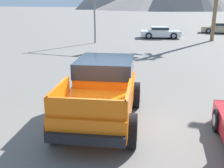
% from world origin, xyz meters
% --- Properties ---
extents(ground_plane, '(320.00, 320.00, 0.00)m').
position_xyz_m(ground_plane, '(0.00, 0.00, 0.00)').
color(ground_plane, slate).
extents(orange_pickup_truck, '(3.07, 5.04, 1.85)m').
position_xyz_m(orange_pickup_truck, '(-0.21, 0.18, 1.05)').
color(orange_pickup_truck, orange).
rests_on(orange_pickup_truck, ground_plane).
extents(parked_car_tan, '(4.51, 2.02, 1.22)m').
position_xyz_m(parked_car_tan, '(4.33, 27.49, 0.62)').
color(parked_car_tan, tan).
rests_on(parked_car_tan, ground_plane).
extents(parked_car_white, '(4.40, 2.89, 1.16)m').
position_xyz_m(parked_car_white, '(-1.82, 20.52, 0.60)').
color(parked_car_white, white).
rests_on(parked_car_white, ground_plane).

